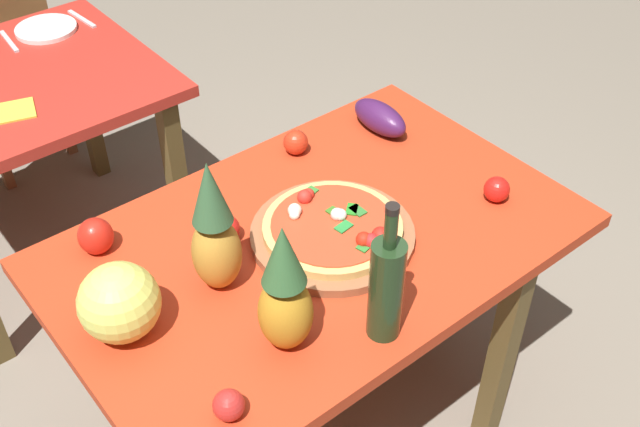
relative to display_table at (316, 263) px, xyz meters
The scene contains 20 objects.
ground_plane 0.68m from the display_table, ahead, with size 10.00×10.00×0.00m, color gray.
display_table is the anchor object (origin of this frame).
background_table 1.28m from the display_table, 104.14° to the left, with size 0.95×0.84×0.77m.
dining_chair 1.90m from the display_table, 94.78° to the left, with size 0.48×0.48×0.85m.
pizza_board 0.11m from the display_table, 48.04° to the right, with size 0.42×0.42×0.03m, color #965B39.
pizza 0.14m from the display_table, 47.66° to the right, with size 0.35×0.35×0.06m.
wine_bottle 0.42m from the display_table, 103.21° to the right, with size 0.08×0.08×0.36m.
pineapple_left 0.38m from the display_table, behind, with size 0.12×0.12×0.36m.
pineapple_right 0.43m from the display_table, 139.32° to the right, with size 0.12×0.12×0.34m.
melon 0.56m from the display_table, behind, with size 0.18×0.18×0.18m, color #DDE265.
bell_pepper 0.56m from the display_table, 145.84° to the left, with size 0.09×0.09×0.10m, color red.
eggplant 0.53m from the display_table, 29.42° to the left, with size 0.20×0.09×0.09m, color #431B4C.
tomato_at_corner 0.52m from the display_table, 21.81° to the right, with size 0.07×0.07×0.07m, color red.
tomato_near_board 0.39m from the display_table, 60.32° to the left, with size 0.07×0.07×0.07m, color red.
tomato_by_bottle 0.26m from the display_table, 143.41° to the left, with size 0.07×0.07×0.07m, color red.
tomato_beside_pepper 0.58m from the display_table, 146.78° to the right, with size 0.07×0.07×0.07m, color red.
dinner_plate 1.50m from the display_table, 92.49° to the left, with size 0.22×0.22×0.02m, color white.
fork_utensil 1.51m from the display_table, 97.82° to the left, with size 0.02×0.18×0.01m, color silver.
knife_utensil 1.50m from the display_table, 87.12° to the left, with size 0.02×0.18×0.01m, color silver.
napkin_folded 1.12m from the display_table, 109.78° to the left, with size 0.14×0.12×0.01m, color yellow.
Camera 1 is at (-0.90, -1.13, 2.09)m, focal length 43.12 mm.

